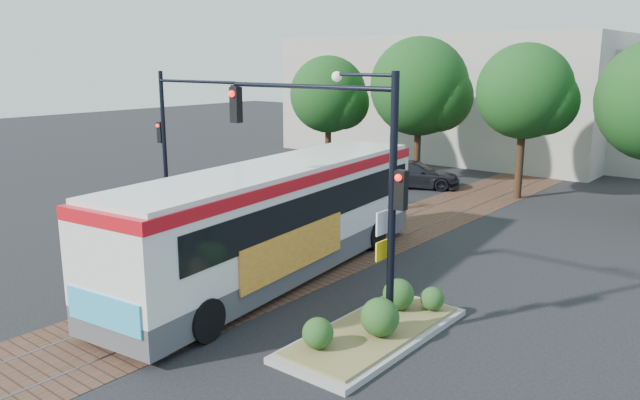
% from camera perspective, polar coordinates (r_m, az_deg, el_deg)
% --- Properties ---
extents(ground, '(120.00, 120.00, 0.00)m').
position_cam_1_polar(ground, '(18.76, -5.64, -7.45)').
color(ground, black).
rests_on(ground, ground).
extents(trackbed, '(3.60, 40.00, 0.02)m').
position_cam_1_polar(trackbed, '(21.63, 1.83, -4.63)').
color(trackbed, '#523525').
rests_on(trackbed, ground).
extents(tree_row, '(26.40, 5.60, 7.67)m').
position_cam_1_polar(tree_row, '(31.04, 17.96, 9.14)').
color(tree_row, '#382314').
rests_on(tree_row, ground).
extents(warehouses, '(40.00, 13.00, 8.00)m').
position_cam_1_polar(warehouses, '(43.29, 21.73, 8.32)').
color(warehouses, '#ADA899').
rests_on(warehouses, ground).
extents(city_bus, '(4.20, 13.02, 3.42)m').
position_cam_1_polar(city_bus, '(18.70, -3.84, -1.37)').
color(city_bus, '#4A4A4D').
rests_on(city_bus, ground).
extents(traffic_island, '(2.20, 5.20, 1.13)m').
position_cam_1_polar(traffic_island, '(15.15, 5.22, -11.16)').
color(traffic_island, gray).
rests_on(traffic_island, ground).
extents(signal_pole_main, '(5.49, 0.46, 6.00)m').
position_cam_1_polar(signal_pole_main, '(14.66, 2.60, 3.71)').
color(signal_pole_main, black).
rests_on(signal_pole_main, ground).
extents(signal_pole_left, '(4.99, 0.34, 6.00)m').
position_cam_1_polar(signal_pole_left, '(26.67, -12.68, 6.84)').
color(signal_pole_left, black).
rests_on(signal_pole_left, ground).
extents(officer, '(0.72, 0.48, 1.92)m').
position_cam_1_polar(officer, '(25.60, -7.85, 0.21)').
color(officer, black).
rests_on(officer, ground).
extents(parked_car, '(5.08, 3.72, 1.37)m').
position_cam_1_polar(parked_car, '(32.56, 8.55, 2.36)').
color(parked_car, black).
rests_on(parked_car, ground).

